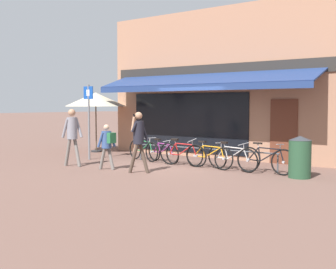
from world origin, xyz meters
TOP-DOWN VIEW (x-y plane):
  - ground_plane at (0.00, 0.00)m, footprint 160.00×160.00m
  - shop_front at (-0.01, 3.90)m, footprint 8.98×4.46m
  - bike_rack_rail at (0.75, 0.51)m, footprint 5.04×0.04m
  - bicycle_green at (-1.55, 0.44)m, footprint 1.62×0.61m
  - bicycle_purple at (-0.71, 0.44)m, footprint 1.62×0.70m
  - bicycle_red at (0.26, 0.14)m, footprint 1.72×0.52m
  - bicycle_orange at (1.17, 0.21)m, footprint 1.78×0.52m
  - bicycle_silver at (1.97, 0.18)m, footprint 1.78×0.57m
  - bicycle_black at (2.96, 0.28)m, footprint 1.75×0.52m
  - pedestrian_adult at (0.00, -1.69)m, footprint 0.55×0.55m
  - pedestrian_child at (-1.13, -1.76)m, footprint 0.53×0.45m
  - pedestrian_second_adult at (-2.51, -1.89)m, footprint 0.63×0.44m
  - litter_bin at (3.96, 0.15)m, footprint 0.59×0.59m
  - parking_sign at (-3.26, -0.44)m, footprint 0.44×0.07m
  - cafe_parasol at (-4.79, 1.42)m, footprint 2.46×2.46m

SIDE VIEW (x-z plane):
  - ground_plane at x=0.00m, z-range 0.00..0.00m
  - bicycle_purple at x=-0.71m, z-range -0.05..0.75m
  - bicycle_orange at x=1.17m, z-range -0.05..0.78m
  - bicycle_green at x=-1.55m, z-range -0.04..0.78m
  - bicycle_silver at x=1.97m, z-range -0.05..0.80m
  - bicycle_red at x=0.26m, z-range -0.06..0.83m
  - bicycle_black at x=2.96m, z-range -0.05..0.82m
  - bike_rack_rail at x=0.75m, z-range 0.21..0.78m
  - litter_bin at x=3.96m, z-range 0.00..1.11m
  - pedestrian_child at x=-1.13m, z-range 0.16..1.51m
  - pedestrian_adult at x=0.00m, z-range 0.21..1.94m
  - pedestrian_second_adult at x=-2.51m, z-range 0.21..2.01m
  - parking_sign at x=-3.26m, z-range 0.28..2.90m
  - cafe_parasol at x=-4.79m, z-range 0.92..3.33m
  - shop_front at x=-0.01m, z-range 0.00..5.34m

